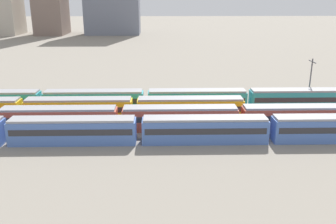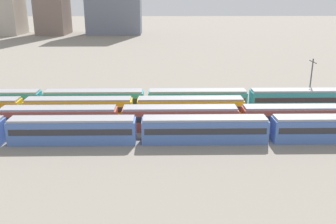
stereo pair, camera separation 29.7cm
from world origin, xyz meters
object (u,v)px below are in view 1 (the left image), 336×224
object	(u,v)px
train_track_2	(79,109)
train_track_3	(146,100)
train_track_0	(205,129)
catenary_pole_1	(310,79)
train_track_1	(240,117)

from	to	relation	value
train_track_2	train_track_3	world-z (taller)	same
train_track_0	catenary_pole_1	xyz separation A→B (m)	(22.26, 18.42, 3.10)
train_track_0	train_track_3	size ratio (longest dim) A/B	1.25
train_track_0	catenary_pole_1	bearing A→B (deg)	39.60
train_track_0	train_track_3	xyz separation A→B (m)	(-9.04, 15.60, 0.00)
train_track_1	catenary_pole_1	xyz separation A→B (m)	(16.09, 13.22, 3.10)
train_track_3	catenary_pole_1	distance (m)	31.58
train_track_3	train_track_1	bearing A→B (deg)	-34.36
train_track_2	train_track_3	size ratio (longest dim) A/B	0.75
train_track_0	catenary_pole_1	size ratio (longest dim) A/B	10.46
train_track_0	catenary_pole_1	world-z (taller)	catenary_pole_1
train_track_1	train_track_3	distance (m)	18.43
train_track_1	train_track_3	world-z (taller)	same
train_track_1	train_track_2	size ratio (longest dim) A/B	2.02
train_track_0	train_track_1	distance (m)	8.07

